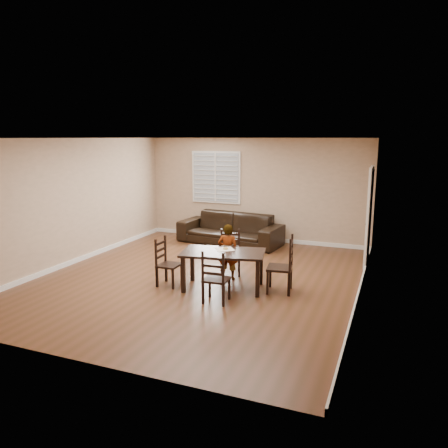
{
  "coord_description": "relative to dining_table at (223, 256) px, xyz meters",
  "views": [
    {
      "loc": [
        3.47,
        -7.44,
        2.72
      ],
      "look_at": [
        0.29,
        0.56,
        1.0
      ],
      "focal_mm": 35.0,
      "sensor_mm": 36.0,
      "label": 1
    }
  ],
  "objects": [
    {
      "name": "ground",
      "position": [
        -0.65,
        0.38,
        -0.6
      ],
      "size": [
        7.0,
        7.0,
        0.0
      ],
      "primitive_type": "plane",
      "color": "#57301D",
      "rests_on": "ground"
    },
    {
      "name": "room",
      "position": [
        -0.61,
        0.56,
        1.2
      ],
      "size": [
        6.04,
        7.04,
        2.72
      ],
      "color": "tan",
      "rests_on": "ground"
    },
    {
      "name": "dining_table",
      "position": [
        0.0,
        0.0,
        0.0
      ],
      "size": [
        1.62,
        1.12,
        0.69
      ],
      "rotation": [
        0.0,
        0.0,
        0.21
      ],
      "color": "black",
      "rests_on": "ground"
    },
    {
      "name": "chair_near",
      "position": [
        -0.21,
        0.92,
        -0.19
      ],
      "size": [
        0.51,
        0.5,
        0.9
      ],
      "rotation": [
        0.0,
        0.0,
        0.37
      ],
      "color": "black",
      "rests_on": "ground"
    },
    {
      "name": "chair_far",
      "position": [
        0.15,
        -0.77,
        -0.19
      ],
      "size": [
        0.43,
        0.41,
        0.91
      ],
      "rotation": [
        0.0,
        0.0,
        3.21
      ],
      "color": "black",
      "rests_on": "ground"
    },
    {
      "name": "chair_left",
      "position": [
        -1.1,
        -0.21,
        -0.19
      ],
      "size": [
        0.38,
        0.41,
        0.9
      ],
      "rotation": [
        0.0,
        0.0,
        1.58
      ],
      "color": "black",
      "rests_on": "ground"
    },
    {
      "name": "chair_right",
      "position": [
        1.12,
        0.23,
        -0.14
      ],
      "size": [
        0.49,
        0.52,
        1.02
      ],
      "rotation": [
        0.0,
        0.0,
        -1.42
      ],
      "color": "black",
      "rests_on": "ground"
    },
    {
      "name": "child",
      "position": [
        -0.11,
        0.52,
        -0.06
      ],
      "size": [
        0.43,
        0.31,
        1.09
      ],
      "primitive_type": "imported",
      "rotation": [
        0.0,
        0.0,
        3.26
      ],
      "color": "gray",
      "rests_on": "ground"
    },
    {
      "name": "napkin",
      "position": [
        -0.03,
        0.16,
        0.09
      ],
      "size": [
        0.44,
        0.44,
        0.0
      ],
      "primitive_type": "cube",
      "rotation": [
        0.0,
        0.0,
        0.63
      ],
      "color": "silver",
      "rests_on": "dining_table"
    },
    {
      "name": "donut",
      "position": [
        -0.02,
        0.17,
        0.11
      ],
      "size": [
        0.1,
        0.1,
        0.04
      ],
      "color": "#BB8E43",
      "rests_on": "napkin"
    },
    {
      "name": "sofa",
      "position": [
        -1.11,
        3.26,
        -0.21
      ],
      "size": [
        2.77,
        1.35,
        0.78
      ],
      "primitive_type": "imported",
      "rotation": [
        0.0,
        0.0,
        -0.12
      ],
      "color": "black",
      "rests_on": "ground"
    }
  ]
}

